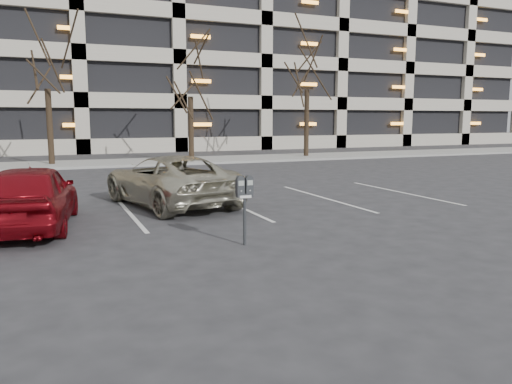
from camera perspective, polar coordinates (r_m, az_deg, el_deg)
The scene contains 10 objects.
ground at distance 10.89m, azimuth -5.31°, elevation -3.79°, with size 140.00×140.00×0.00m, color #28282B.
sidewalk at distance 26.45m, azimuth -15.76°, elevation 3.21°, with size 80.00×4.00×0.12m, color gray.
stall_lines at distance 12.79m, azimuth -14.42°, elevation -2.17°, with size 16.90×5.20×0.00m.
parking_garage at distance 47.06m, azimuth -3.79°, elevation 16.86°, with size 52.00×20.00×19.00m.
tree_b at distance 26.42m, azimuth -23.00°, elevation 15.69°, with size 3.62×3.62×8.24m.
tree_c at distance 27.32m, azimuth -7.59°, elevation 15.15°, with size 3.38×3.38×7.68m.
tree_d at distance 30.03m, azimuth 5.93°, elevation 16.17°, with size 3.89×3.89×8.84m.
parking_meter at distance 8.98m, azimuth -1.32°, elevation -0.13°, with size 0.32×0.13×1.25m.
suv_silver at distance 13.46m, azimuth -9.84°, elevation 1.33°, with size 3.20×5.16×1.34m.
car_red at distance 11.40m, azimuth -24.40°, elevation -0.41°, with size 1.64×4.08×1.39m, color maroon.
Camera 1 is at (-3.16, -10.17, 2.28)m, focal length 35.00 mm.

